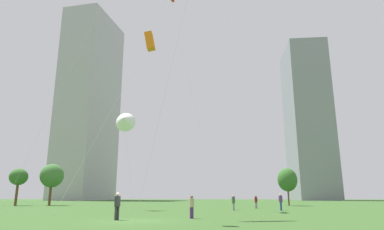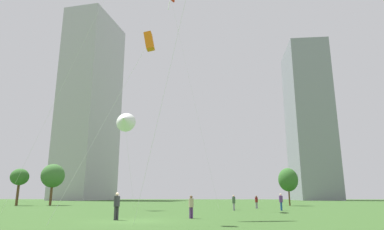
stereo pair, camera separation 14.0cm
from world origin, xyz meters
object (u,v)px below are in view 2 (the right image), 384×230
object	(u,v)px
person_standing_2	(281,201)
kite_flying_0	(125,120)
person_standing_5	(117,204)
kite_flying_3	(149,42)
distant_highrise_0	(309,121)
park_tree_2	(53,176)
person_standing_4	(234,201)
park_tree_1	(288,180)
person_standing_1	(234,202)
distant_highrise_1	(91,105)
park_tree_0	(20,177)
person_standing_0	(191,205)
person_standing_3	(256,201)

from	to	relation	value
person_standing_2	kite_flying_0	size ratio (longest dim) A/B	0.15
person_standing_5	kite_flying_3	world-z (taller)	kite_flying_3
distant_highrise_0	park_tree_2	bearing A→B (deg)	-129.54
person_standing_4	park_tree_1	world-z (taller)	park_tree_1
person_standing_4	distant_highrise_0	xyz separation A→B (m)	(33.78, 88.02, 28.94)
person_standing_1	kite_flying_3	world-z (taller)	kite_flying_3
person_standing_2	distant_highrise_1	bearing A→B (deg)	57.19
person_standing_1	distant_highrise_1	distance (m)	106.86
person_standing_1	park_tree_2	size ratio (longest dim) A/B	0.23
person_standing_5	distant_highrise_0	xyz separation A→B (m)	(42.18, 106.80, 28.88)
person_standing_2	distant_highrise_0	xyz separation A→B (m)	(28.89, 91.44, 28.86)
park_tree_1	person_standing_5	bearing A→B (deg)	-117.94
person_standing_4	park_tree_2	size ratio (longest dim) A/B	0.24
park_tree_0	distant_highrise_0	size ratio (longest dim) A/B	0.10
person_standing_0	person_standing_2	bearing A→B (deg)	17.08
person_standing_3	distant_highrise_1	world-z (taller)	distant_highrise_1
person_standing_4	kite_flying_3	world-z (taller)	kite_flying_3
person_standing_0	kite_flying_3	xyz separation A→B (m)	(-2.69, -3.10, 11.01)
distant_highrise_1	person_standing_1	bearing A→B (deg)	-50.70
person_standing_4	kite_flying_3	bearing A→B (deg)	160.76
distant_highrise_0	kite_flying_0	bearing A→B (deg)	-115.95
person_standing_1	kite_flying_3	xyz separation A→B (m)	(-6.23, -16.24, 10.99)
person_standing_4	park_tree_2	bearing A→B (deg)	63.14
person_standing_5	distant_highrise_0	size ratio (longest dim) A/B	0.03
person_standing_3	park_tree_0	xyz separation A→B (m)	(-37.41, 10.11, 3.61)
park_tree_2	kite_flying_0	bearing A→B (deg)	-45.47
person_standing_4	distant_highrise_0	size ratio (longest dim) A/B	0.03
park_tree_0	park_tree_1	bearing A→B (deg)	3.42
person_standing_0	distant_highrise_0	xyz separation A→B (m)	(37.47, 104.81, 28.99)
person_standing_0	distant_highrise_0	bearing A→B (deg)	30.10
distant_highrise_1	kite_flying_3	bearing A→B (deg)	-57.71
person_standing_5	person_standing_1	bearing A→B (deg)	-172.65
person_standing_1	person_standing_0	bearing A→B (deg)	11.08
person_standing_0	distant_highrise_1	xyz separation A→B (m)	(-48.23, 99.47, 35.87)
distant_highrise_0	person_standing_3	bearing A→B (deg)	-108.71
person_standing_5	park_tree_1	size ratio (longest dim) A/B	0.29
distant_highrise_0	kite_flying_3	bearing A→B (deg)	-109.32
park_tree_0	park_tree_1	distance (m)	44.12
person_standing_0	distant_highrise_0	world-z (taller)	distant_highrise_0
park_tree_1	distant_highrise_1	bearing A→B (deg)	132.27
person_standing_2	person_standing_4	size ratio (longest dim) A/B	1.08
person_standing_4	park_tree_0	xyz separation A→B (m)	(-34.49, 12.42, 3.57)
person_standing_1	park_tree_0	size ratio (longest dim) A/B	0.27
kite_flying_0	kite_flying_3	world-z (taller)	kite_flying_3
park_tree_0	kite_flying_3	bearing A→B (deg)	-48.97
person_standing_4	person_standing_5	xyz separation A→B (m)	(-8.39, -18.78, 0.06)
person_standing_3	kite_flying_0	xyz separation A→B (m)	(-15.65, -5.43, 9.36)
kite_flying_3	distant_highrise_1	xyz separation A→B (m)	(-45.54, 102.57, 24.86)
park_tree_1	distant_highrise_1	world-z (taller)	distant_highrise_1
kite_flying_0	distant_highrise_0	world-z (taller)	distant_highrise_0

